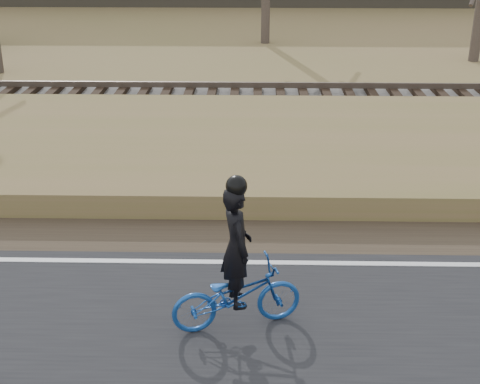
{
  "coord_description": "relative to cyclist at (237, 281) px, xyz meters",
  "views": [
    {
      "loc": [
        5.91,
        -8.71,
        5.07
      ],
      "look_at": [
        5.71,
        0.5,
        1.1
      ],
      "focal_mm": 50.0,
      "sensor_mm": 36.0,
      "label": 1
    }
  ],
  "objects": [
    {
      "name": "railroad",
      "position": [
        -5.71,
        9.44,
        -0.19
      ],
      "size": [
        120.0,
        2.4,
        0.29
      ],
      "color": "black",
      "rests_on": "ballast"
    },
    {
      "name": "ballast",
      "position": [
        -5.71,
        9.44,
        -0.49
      ],
      "size": [
        120.0,
        3.0,
        0.45
      ],
      "primitive_type": "cube",
      "color": "slate",
      "rests_on": "ground"
    },
    {
      "name": "cyclist",
      "position": [
        0.0,
        0.0,
        0.0
      ],
      "size": [
        1.78,
        1.03,
        2.08
      ],
      "rotation": [
        0.0,
        0.0,
        1.85
      ],
      "color": "#154596",
      "rests_on": "road"
    }
  ]
}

